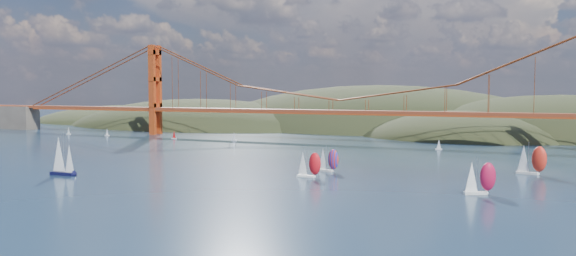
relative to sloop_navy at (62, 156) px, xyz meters
The scene contains 13 objects.
ground 53.84m from the sloop_navy, 34.31° to the right, with size 1200.00×1200.00×0.00m, color black.
headlands 264.32m from the sloop_navy, 70.24° to the left, with size 725.00×225.00×96.00m.
bridge 157.92m from the sloop_navy, 74.19° to the left, with size 552.00×12.00×55.00m.
sloop_navy is the anchor object (origin of this frame).
racer_0 79.68m from the sloop_navy, 20.47° to the left, with size 7.81×3.16×9.00m.
racer_1 127.99m from the sloop_navy, ahead, with size 8.58×6.14×9.63m.
racer_3 152.21m from the sloop_navy, 24.24° to the left, with size 9.48×4.93×10.64m.
racer_rwb 86.84m from the sloop_navy, 28.84° to the left, with size 7.78×3.75×8.77m.
distant_boat_0 177.85m from the sloop_navy, 134.44° to the left, with size 3.00×2.00×4.70m.
distant_boat_1 159.54m from the sloop_navy, 126.61° to the left, with size 3.00×2.00×4.70m.
distant_boat_2 135.30m from the sloop_navy, 109.98° to the left, with size 3.00×2.00×4.70m.
distant_boat_3 130.15m from the sloop_navy, 94.01° to the left, with size 3.00×2.00×4.70m.
distant_boat_8 162.27m from the sloop_navy, 52.17° to the left, with size 3.00×2.00×4.70m.
Camera 1 is at (95.06, -105.19, 27.55)m, focal length 35.00 mm.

